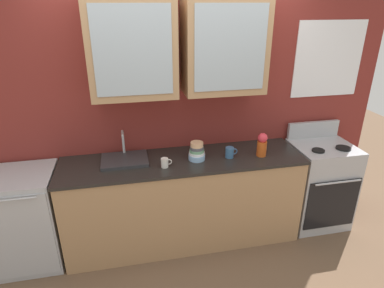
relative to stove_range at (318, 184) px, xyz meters
name	(u,v)px	position (x,y,z in m)	size (l,w,h in m)	color
ground_plane	(184,237)	(-1.50, 0.00, -0.47)	(10.00, 10.00, 0.00)	brown
back_wall_unit	(178,90)	(-1.49, 0.29, 1.06)	(4.33, 0.47, 2.74)	maroon
counter	(184,200)	(-1.50, 0.00, -0.01)	(2.33, 0.61, 0.92)	#A87F56
stove_range	(318,184)	(0.00, 0.00, 0.00)	(0.62, 0.59, 1.10)	#ADAFB5
sink_faucet	(125,159)	(-2.05, 0.08, 0.48)	(0.43, 0.33, 0.26)	#2D2D30
bowl_stack	(197,152)	(-1.37, -0.03, 0.53)	(0.16, 0.16, 0.18)	#8CB7E0
vase	(262,144)	(-0.74, -0.07, 0.57)	(0.09, 0.09, 0.23)	#BF4C19
cup_near_sink	(165,163)	(-1.69, -0.12, 0.50)	(0.10, 0.07, 0.09)	silver
cup_near_bowls	(230,152)	(-1.05, -0.05, 0.51)	(0.12, 0.08, 0.10)	#38608C
dishwasher	(26,219)	(-2.99, 0.00, -0.01)	(0.61, 0.60, 0.92)	#ADAFB5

